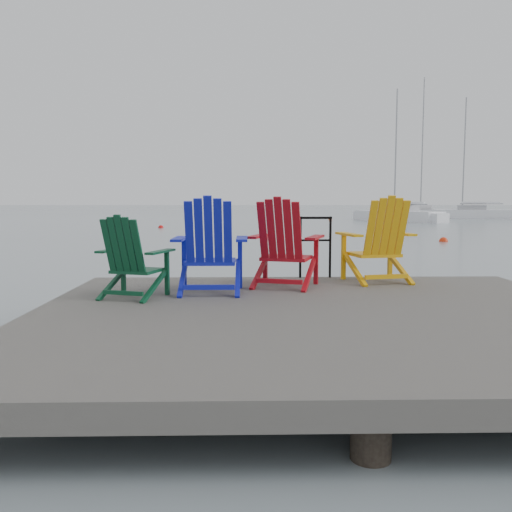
{
  "coord_description": "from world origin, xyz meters",
  "views": [
    {
      "loc": [
        -0.8,
        -5.47,
        1.63
      ],
      "look_at": [
        -0.63,
        2.15,
        0.85
      ],
      "focal_mm": 38.0,
      "sensor_mm": 36.0,
      "label": 1
    }
  ],
  "objects_px": {
    "handrail": "(315,241)",
    "sailboat_far": "(467,214)",
    "sailboat_mid": "(417,214)",
    "buoy_a": "(443,241)",
    "chair_yellow": "(379,240)",
    "buoy_d": "(330,220)",
    "chair_red": "(284,243)",
    "chair_blue": "(210,246)",
    "sailboat_near": "(398,217)",
    "chair_green": "(132,257)",
    "buoy_c": "(381,227)",
    "buoy_b": "(161,228)"
  },
  "relations": [
    {
      "from": "handrail",
      "to": "sailboat_far",
      "type": "xyz_separation_m",
      "value": [
        19.65,
        41.96,
        -0.69
      ]
    },
    {
      "from": "sailboat_mid",
      "to": "buoy_a",
      "type": "distance_m",
      "value": 31.59
    },
    {
      "from": "chair_yellow",
      "to": "buoy_d",
      "type": "distance_m",
      "value": 38.45
    },
    {
      "from": "chair_red",
      "to": "buoy_d",
      "type": "relative_size",
      "value": 3.59
    },
    {
      "from": "chair_blue",
      "to": "sailboat_near",
      "type": "height_order",
      "value": "sailboat_near"
    },
    {
      "from": "sailboat_near",
      "to": "buoy_a",
      "type": "height_order",
      "value": "sailboat_near"
    },
    {
      "from": "buoy_a",
      "to": "chair_green",
      "type": "bearing_deg",
      "value": -121.44
    },
    {
      "from": "chair_yellow",
      "to": "chair_red",
      "type": "bearing_deg",
      "value": -174.99
    },
    {
      "from": "chair_green",
      "to": "chair_red",
      "type": "bearing_deg",
      "value": 40.68
    },
    {
      "from": "chair_red",
      "to": "buoy_c",
      "type": "distance_m",
      "value": 28.04
    },
    {
      "from": "chair_blue",
      "to": "sailboat_far",
      "type": "xyz_separation_m",
      "value": [
        21.11,
        43.29,
        -0.72
      ]
    },
    {
      "from": "chair_green",
      "to": "buoy_d",
      "type": "distance_m",
      "value": 40.14
    },
    {
      "from": "chair_blue",
      "to": "buoy_b",
      "type": "distance_m",
      "value": 26.65
    },
    {
      "from": "handrail",
      "to": "buoy_b",
      "type": "height_order",
      "value": "handrail"
    },
    {
      "from": "chair_red",
      "to": "sailboat_far",
      "type": "distance_m",
      "value": 47.37
    },
    {
      "from": "chair_red",
      "to": "sailboat_near",
      "type": "bearing_deg",
      "value": 89.95
    },
    {
      "from": "chair_red",
      "to": "sailboat_far",
      "type": "bearing_deg",
      "value": 82.85
    },
    {
      "from": "buoy_a",
      "to": "buoy_c",
      "type": "distance_m",
      "value": 12.38
    },
    {
      "from": "sailboat_near",
      "to": "buoy_b",
      "type": "height_order",
      "value": "sailboat_near"
    },
    {
      "from": "handrail",
      "to": "chair_green",
      "type": "height_order",
      "value": "chair_green"
    },
    {
      "from": "chair_yellow",
      "to": "buoy_d",
      "type": "bearing_deg",
      "value": 70.69
    },
    {
      "from": "sailboat_far",
      "to": "buoy_b",
      "type": "height_order",
      "value": "sailboat_far"
    },
    {
      "from": "chair_green",
      "to": "buoy_a",
      "type": "bearing_deg",
      "value": 76.63
    },
    {
      "from": "sailboat_near",
      "to": "sailboat_mid",
      "type": "bearing_deg",
      "value": 31.78
    },
    {
      "from": "chair_blue",
      "to": "buoy_c",
      "type": "relative_size",
      "value": 3.54
    },
    {
      "from": "chair_red",
      "to": "buoy_b",
      "type": "relative_size",
      "value": 3.56
    },
    {
      "from": "chair_red",
      "to": "buoy_d",
      "type": "bearing_deg",
      "value": 98.12
    },
    {
      "from": "sailboat_near",
      "to": "sailboat_mid",
      "type": "relative_size",
      "value": 0.8
    },
    {
      "from": "chair_yellow",
      "to": "buoy_b",
      "type": "bearing_deg",
      "value": 93.96
    },
    {
      "from": "chair_red",
      "to": "chair_yellow",
      "type": "xyz_separation_m",
      "value": [
        1.34,
        0.39,
        0.01
      ]
    },
    {
      "from": "handrail",
      "to": "sailboat_near",
      "type": "height_order",
      "value": "sailboat_near"
    },
    {
      "from": "sailboat_mid",
      "to": "buoy_d",
      "type": "distance_m",
      "value": 11.37
    },
    {
      "from": "handrail",
      "to": "chair_blue",
      "type": "xyz_separation_m",
      "value": [
        -1.46,
        -1.34,
        0.04
      ]
    },
    {
      "from": "buoy_a",
      "to": "buoy_b",
      "type": "xyz_separation_m",
      "value": [
        -13.04,
        11.31,
        0.0
      ]
    },
    {
      "from": "sailboat_near",
      "to": "buoy_b",
      "type": "bearing_deg",
      "value": 179.33
    },
    {
      "from": "chair_blue",
      "to": "chair_red",
      "type": "height_order",
      "value": "chair_blue"
    },
    {
      "from": "handrail",
      "to": "sailboat_far",
      "type": "distance_m",
      "value": 46.33
    },
    {
      "from": "chair_red",
      "to": "buoy_a",
      "type": "bearing_deg",
      "value": 80.7
    },
    {
      "from": "chair_yellow",
      "to": "sailboat_near",
      "type": "distance_m",
      "value": 37.41
    },
    {
      "from": "buoy_d",
      "to": "sailboat_far",
      "type": "bearing_deg",
      "value": 18.16
    },
    {
      "from": "chair_yellow",
      "to": "sailboat_mid",
      "type": "height_order",
      "value": "sailboat_mid"
    },
    {
      "from": "handrail",
      "to": "chair_yellow",
      "type": "bearing_deg",
      "value": -31.52
    },
    {
      "from": "buoy_b",
      "to": "chair_green",
      "type": "bearing_deg",
      "value": -82.0
    },
    {
      "from": "sailboat_near",
      "to": "chair_red",
      "type": "bearing_deg",
      "value": -139.89
    },
    {
      "from": "chair_yellow",
      "to": "sailboat_near",
      "type": "xyz_separation_m",
      "value": [
        10.52,
        35.89,
        -0.73
      ]
    },
    {
      "from": "chair_green",
      "to": "buoy_b",
      "type": "xyz_separation_m",
      "value": [
        -3.73,
        26.53,
        -0.98
      ]
    },
    {
      "from": "chair_red",
      "to": "buoy_d",
      "type": "xyz_separation_m",
      "value": [
        6.74,
        38.44,
        -1.07
      ]
    },
    {
      "from": "sailboat_near",
      "to": "buoy_b",
      "type": "xyz_separation_m",
      "value": [
        -17.42,
        -10.51,
        -0.36
      ]
    },
    {
      "from": "chair_blue",
      "to": "sailboat_far",
      "type": "bearing_deg",
      "value": 64.34
    },
    {
      "from": "sailboat_far",
      "to": "sailboat_near",
      "type": "bearing_deg",
      "value": 147.83
    }
  ]
}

